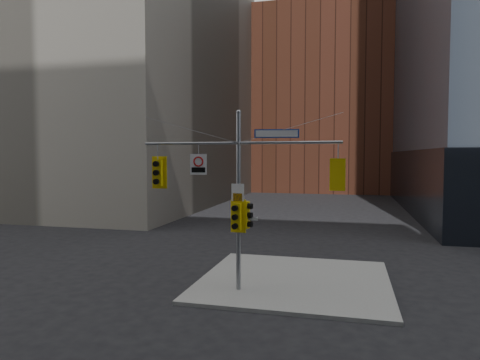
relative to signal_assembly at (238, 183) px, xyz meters
The scene contains 13 objects.
ground 4.85m from the signal_assembly, 90.00° to the right, with size 160.00×160.00×0.00m, color black.
sidewalk_corner 5.18m from the signal_assembly, 45.10° to the left, with size 8.00×8.00×0.15m, color gray.
brick_midrise 56.82m from the signal_assembly, 90.00° to the left, with size 26.00×20.00×28.00m, color brown.
signal_assembly is the anchor object (origin of this frame).
traffic_light_west_arm 3.48m from the signal_assembly, behind, with size 0.65×0.53×1.35m.
traffic_light_east_arm 3.85m from the signal_assembly, ahead, with size 0.57×0.46×1.20m.
traffic_light_pole_side 1.30m from the signal_assembly, ahead, with size 0.46×0.39×1.08m.
traffic_light_pole_front 1.32m from the signal_assembly, 89.85° to the right, with size 0.63×0.53×1.32m.
street_sign_blade 2.46m from the signal_assembly, ahead, with size 1.71×0.24×0.33m.
regulatory_sign_arm 1.83m from the signal_assembly, behind, with size 0.67×0.14×0.84m.
regulatory_sign_pole 0.40m from the signal_assembly, 90.00° to the right, with size 0.52×0.10×0.69m.
street_blade_ew 1.47m from the signal_assembly, ahead, with size 0.67×0.03×0.13m.
street_blade_ns 1.63m from the signal_assembly, 90.00° to the left, with size 0.03×0.83×0.17m.
Camera 1 is at (4.24, -14.32, 5.49)m, focal length 32.00 mm.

